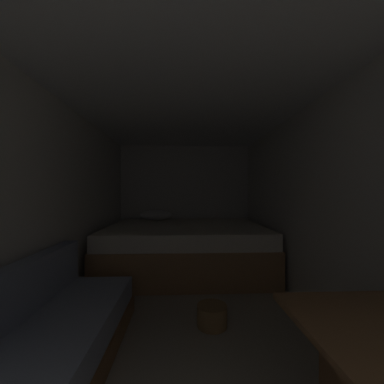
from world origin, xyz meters
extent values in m
plane|color=#A39984|center=(0.00, 1.62, 0.00)|extent=(6.79, 6.79, 0.00)
cube|color=silver|center=(0.00, 4.04, 1.03)|extent=(2.54, 0.05, 2.07)
cube|color=silver|center=(-1.24, 1.62, 1.03)|extent=(0.05, 4.79, 2.07)
cube|color=silver|center=(1.24, 1.62, 1.03)|extent=(0.05, 4.79, 2.07)
cube|color=white|center=(0.00, 1.62, 2.09)|extent=(2.54, 4.79, 0.05)
cube|color=#9E7247|center=(0.00, 3.10, 0.24)|extent=(2.32, 1.73, 0.47)
cube|color=beige|center=(0.00, 3.10, 0.58)|extent=(2.28, 1.69, 0.21)
ellipsoid|color=white|center=(-0.52, 3.73, 0.77)|extent=(0.56, 0.36, 0.18)
cube|color=#99A3B7|center=(-0.86, 0.75, 0.25)|extent=(0.63, 2.28, 0.20)
cylinder|color=olive|center=(0.21, 1.61, 0.09)|extent=(0.27, 0.27, 0.18)
camera|label=1|loc=(-0.05, -0.44, 1.19)|focal=21.78mm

